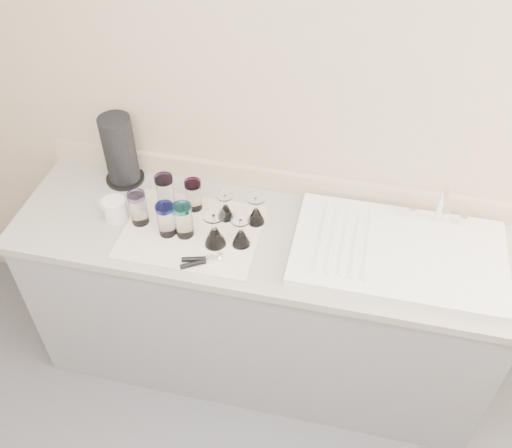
% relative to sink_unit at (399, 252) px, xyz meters
% --- Properties ---
extents(room_envelope, '(3.54, 3.50, 2.52)m').
position_rel_sink_unit_xyz_m(room_envelope, '(-0.55, -1.20, 0.64)').
color(room_envelope, '#4D4D52').
rests_on(room_envelope, ground).
extents(counter_unit, '(2.06, 0.62, 0.90)m').
position_rel_sink_unit_xyz_m(counter_unit, '(-0.55, -0.00, -0.47)').
color(counter_unit, gray).
rests_on(counter_unit, ground).
extents(sink_unit, '(0.82, 0.50, 0.22)m').
position_rel_sink_unit_xyz_m(sink_unit, '(0.00, 0.00, 0.00)').
color(sink_unit, white).
rests_on(sink_unit, counter_unit).
extents(dish_towel, '(0.55, 0.42, 0.01)m').
position_rel_sink_unit_xyz_m(dish_towel, '(-0.83, -0.06, -0.02)').
color(dish_towel, white).
rests_on(dish_towel, counter_unit).
extents(tumbler_cyan, '(0.08, 0.08, 0.15)m').
position_rel_sink_unit_xyz_m(tumbler_cyan, '(-0.98, 0.07, 0.07)').
color(tumbler_cyan, white).
rests_on(tumbler_cyan, dish_towel).
extents(tumbler_purple, '(0.07, 0.07, 0.14)m').
position_rel_sink_unit_xyz_m(tumbler_purple, '(-0.86, 0.08, 0.06)').
color(tumbler_purple, white).
rests_on(tumbler_purple, dish_towel).
extents(tumbler_magenta, '(0.08, 0.08, 0.15)m').
position_rel_sink_unit_xyz_m(tumbler_magenta, '(-1.05, -0.05, 0.06)').
color(tumbler_magenta, white).
rests_on(tumbler_magenta, dish_towel).
extents(tumbler_blue, '(0.07, 0.07, 0.15)m').
position_rel_sink_unit_xyz_m(tumbler_blue, '(-0.92, -0.09, 0.06)').
color(tumbler_blue, white).
rests_on(tumbler_blue, dish_towel).
extents(tumbler_lavender, '(0.08, 0.08, 0.15)m').
position_rel_sink_unit_xyz_m(tumbler_lavender, '(-0.85, -0.08, 0.07)').
color(tumbler_lavender, white).
rests_on(tumbler_lavender, dish_towel).
extents(goblet_back_left, '(0.07, 0.07, 0.12)m').
position_rel_sink_unit_xyz_m(goblet_back_left, '(-0.71, 0.05, 0.03)').
color(goblet_back_left, white).
rests_on(goblet_back_left, dish_towel).
extents(goblet_back_right, '(0.07, 0.07, 0.13)m').
position_rel_sink_unit_xyz_m(goblet_back_right, '(-0.59, 0.05, 0.03)').
color(goblet_back_right, white).
rests_on(goblet_back_right, dish_towel).
extents(goblet_front_left, '(0.09, 0.09, 0.16)m').
position_rel_sink_unit_xyz_m(goblet_front_left, '(-0.72, -0.10, 0.04)').
color(goblet_front_left, white).
rests_on(goblet_front_left, dish_towel).
extents(goblet_front_right, '(0.08, 0.08, 0.13)m').
position_rel_sink_unit_xyz_m(goblet_front_right, '(-0.62, -0.08, 0.03)').
color(goblet_front_right, white).
rests_on(goblet_front_right, dish_towel).
extents(can_opener, '(0.16, 0.10, 0.02)m').
position_rel_sink_unit_xyz_m(can_opener, '(-0.74, -0.21, -0.00)').
color(can_opener, silver).
rests_on(can_opener, dish_towel).
extents(white_mug, '(0.14, 0.11, 0.10)m').
position_rel_sink_unit_xyz_m(white_mug, '(-1.16, -0.04, 0.03)').
color(white_mug, silver).
rests_on(white_mug, counter_unit).
extents(paper_towel_roll, '(0.17, 0.17, 0.32)m').
position_rel_sink_unit_xyz_m(paper_towel_roll, '(-1.22, 0.20, 0.14)').
color(paper_towel_roll, black).
rests_on(paper_towel_roll, counter_unit).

